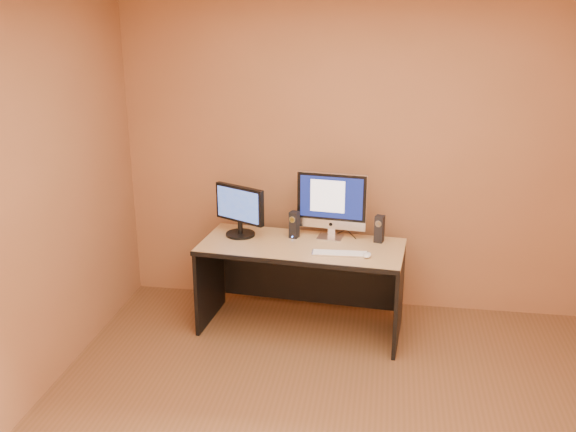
{
  "coord_description": "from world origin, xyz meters",
  "views": [
    {
      "loc": [
        0.15,
        -3.03,
        2.44
      ],
      "look_at": [
        -0.54,
        1.34,
        0.96
      ],
      "focal_mm": 40.0,
      "sensor_mm": 36.0,
      "label": 1
    }
  ],
  "objects": [
    {
      "name": "walls",
      "position": [
        0.0,
        0.0,
        1.3
      ],
      "size": [
        4.0,
        4.0,
        2.6
      ],
      "primitive_type": null,
      "color": "#96613C",
      "rests_on": "ground"
    },
    {
      "name": "second_monitor",
      "position": [
        -0.96,
        1.58,
        0.9
      ],
      "size": [
        0.51,
        0.41,
        0.4
      ],
      "primitive_type": null,
      "rotation": [
        0.0,
        0.0,
        -0.48
      ],
      "color": "black",
      "rests_on": "desk"
    },
    {
      "name": "desk",
      "position": [
        -0.46,
        1.44,
        0.35
      ],
      "size": [
        1.57,
        0.79,
        0.7
      ],
      "primitive_type": null,
      "rotation": [
        0.0,
        0.0,
        -0.08
      ],
      "color": "tan",
      "rests_on": "ground"
    },
    {
      "name": "speaker_left",
      "position": [
        -0.54,
        1.59,
        0.81
      ],
      "size": [
        0.08,
        0.08,
        0.21
      ],
      "primitive_type": null,
      "rotation": [
        0.0,
        0.0,
        -0.29
      ],
      "color": "black",
      "rests_on": "desk"
    },
    {
      "name": "cable_b",
      "position": [
        -0.21,
        1.73,
        0.71
      ],
      "size": [
        0.09,
        0.15,
        0.01
      ],
      "primitive_type": "cylinder",
      "rotation": [
        1.57,
        0.0,
        -0.53
      ],
      "color": "black",
      "rests_on": "desk"
    },
    {
      "name": "speaker_right",
      "position": [
        0.12,
        1.6,
        0.81
      ],
      "size": [
        0.08,
        0.08,
        0.21
      ],
      "primitive_type": null,
      "rotation": [
        0.0,
        0.0,
        -0.27
      ],
      "color": "black",
      "rests_on": "desk"
    },
    {
      "name": "mouse",
      "position": [
        0.04,
        1.27,
        0.72
      ],
      "size": [
        0.07,
        0.11,
        0.03
      ],
      "primitive_type": "ellipsoid",
      "rotation": [
        0.0,
        0.0,
        -0.18
      ],
      "color": "white",
      "rests_on": "desk"
    },
    {
      "name": "imac",
      "position": [
        -0.26,
        1.63,
        0.97
      ],
      "size": [
        0.56,
        0.26,
        0.52
      ],
      "primitive_type": null,
      "rotation": [
        0.0,
        0.0,
        -0.11
      ],
      "color": "silver",
      "rests_on": "desk"
    },
    {
      "name": "keyboard",
      "position": [
        -0.15,
        1.29,
        0.71
      ],
      "size": [
        0.41,
        0.13,
        0.02
      ],
      "primitive_type": "cube",
      "rotation": [
        0.0,
        0.0,
        0.05
      ],
      "color": "silver",
      "rests_on": "desk"
    },
    {
      "name": "cable_a",
      "position": [
        -0.1,
        1.73,
        0.71
      ],
      "size": [
        0.09,
        0.2,
        0.01
      ],
      "primitive_type": "cylinder",
      "rotation": [
        1.57,
        0.0,
        0.4
      ],
      "color": "black",
      "rests_on": "desk"
    }
  ]
}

